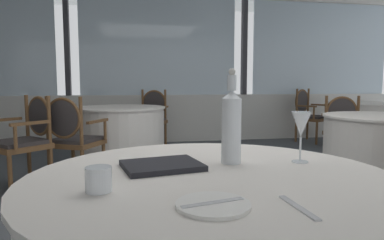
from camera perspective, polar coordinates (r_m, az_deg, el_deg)
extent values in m
plane|color=#4C5156|center=(2.74, 2.49, -16.71)|extent=(13.22, 13.22, 0.00)
cube|color=silver|center=(6.34, -5.20, 0.26)|extent=(10.00, 0.12, 0.85)
cube|color=silver|center=(6.36, -5.33, 11.95)|extent=(2.76, 0.02, 1.73)
cube|color=#333338|center=(6.39, -19.74, 11.59)|extent=(0.08, 0.14, 1.73)
cube|color=silver|center=(7.33, 20.33, 10.81)|extent=(2.76, 0.02, 1.73)
cube|color=#333338|center=(6.66, 8.51, 11.63)|extent=(0.08, 0.14, 1.73)
cylinder|color=white|center=(1.22, 3.23, -9.40)|extent=(1.28, 1.28, 0.02)
cylinder|color=white|center=(0.92, 3.45, -13.65)|extent=(0.19, 0.19, 0.01)
cube|color=silver|center=(0.91, 3.45, -13.34)|extent=(0.17, 0.06, 0.00)
cube|color=silver|center=(0.94, 16.96, -13.47)|extent=(0.03, 0.18, 0.00)
cylinder|color=white|center=(1.37, 6.43, -1.80)|extent=(0.08, 0.08, 0.25)
cone|color=white|center=(1.36, 6.50, 4.14)|extent=(0.08, 0.08, 0.03)
cylinder|color=white|center=(1.36, 6.53, 6.04)|extent=(0.03, 0.03, 0.06)
sphere|color=silver|center=(1.36, 6.55, 7.81)|extent=(0.03, 0.03, 0.03)
cylinder|color=white|center=(1.46, 17.20, -6.52)|extent=(0.06, 0.06, 0.00)
cylinder|color=white|center=(1.45, 17.26, -4.57)|extent=(0.01, 0.01, 0.10)
cone|color=white|center=(1.44, 17.38, -0.69)|extent=(0.08, 0.08, 0.10)
cylinder|color=white|center=(1.06, -15.01, -9.32)|extent=(0.08, 0.08, 0.07)
cube|color=black|center=(1.31, -4.94, -7.40)|extent=(0.32, 0.27, 0.02)
cylinder|color=white|center=(4.71, -11.76, 1.98)|extent=(1.21, 1.21, 0.02)
cylinder|color=white|center=(4.75, -11.66, -2.52)|extent=(1.17, 1.17, 0.73)
cube|color=brown|center=(3.95, -18.27, -3.63)|extent=(0.62, 0.62, 0.05)
cube|color=#383333|center=(3.94, -18.30, -3.02)|extent=(0.57, 0.57, 0.04)
cylinder|color=brown|center=(4.27, -18.82, -5.97)|extent=(0.04, 0.04, 0.39)
cylinder|color=brown|center=(4.05, -14.20, -6.47)|extent=(0.04, 0.04, 0.39)
cylinder|color=brown|center=(3.96, -22.24, -7.03)|extent=(0.04, 0.04, 0.39)
cylinder|color=brown|center=(3.72, -17.42, -7.67)|extent=(0.04, 0.04, 0.39)
cylinder|color=brown|center=(3.88, -22.52, 0.02)|extent=(0.04, 0.04, 0.48)
cylinder|color=brown|center=(3.64, -17.66, -0.17)|extent=(0.04, 0.04, 0.48)
ellipsoid|color=#383333|center=(3.74, -20.32, 0.27)|extent=(0.37, 0.22, 0.41)
torus|color=brown|center=(3.74, -20.32, 0.27)|extent=(0.39, 0.22, 0.42)
cube|color=brown|center=(4.08, -21.09, 0.04)|extent=(0.20, 0.34, 0.03)
cylinder|color=brown|center=(4.21, -19.85, -1.25)|extent=(0.03, 0.03, 0.22)
cube|color=brown|center=(3.80, -15.14, -0.19)|extent=(0.20, 0.34, 0.03)
cylinder|color=brown|center=(3.93, -14.00, -1.57)|extent=(0.03, 0.03, 0.22)
cube|color=brown|center=(5.58, -7.02, -0.38)|extent=(0.62, 0.62, 0.05)
cube|color=#383333|center=(5.57, -7.03, 0.06)|extent=(0.57, 0.57, 0.04)
cylinder|color=brown|center=(5.35, -5.91, -3.16)|extent=(0.04, 0.04, 0.42)
cylinder|color=brown|center=(5.52, -9.74, -2.94)|extent=(0.04, 0.04, 0.42)
cylinder|color=brown|center=(5.72, -4.34, -2.55)|extent=(0.04, 0.04, 0.42)
cylinder|color=brown|center=(5.87, -7.98, -2.36)|extent=(0.04, 0.04, 0.42)
cylinder|color=brown|center=(5.66, -4.38, 2.49)|extent=(0.04, 0.04, 0.49)
cylinder|color=brown|center=(5.82, -8.06, 2.54)|extent=(0.04, 0.04, 0.49)
ellipsoid|color=#383333|center=(5.75, -6.19, 2.77)|extent=(0.37, 0.22, 0.41)
torus|color=brown|center=(5.75, -6.19, 2.77)|extent=(0.39, 0.22, 0.43)
cube|color=brown|center=(5.44, -4.74, 2.07)|extent=(0.20, 0.34, 0.03)
cylinder|color=brown|center=(5.32, -5.29, 0.79)|extent=(0.03, 0.03, 0.22)
cube|color=brown|center=(5.65, -9.46, 2.15)|extent=(0.20, 0.34, 0.03)
cylinder|color=brown|center=(5.53, -10.09, 0.92)|extent=(0.03, 0.03, 0.22)
cylinder|color=white|center=(6.25, 26.65, 2.43)|extent=(1.18, 1.18, 0.02)
cylinder|color=white|center=(6.28, 26.49, -0.97)|extent=(1.15, 1.15, 0.73)
cube|color=brown|center=(6.66, 19.02, 0.16)|extent=(0.63, 0.63, 0.05)
cube|color=#383333|center=(6.65, 19.04, 0.53)|extent=(0.58, 0.58, 0.04)
cylinder|color=brown|center=(6.77, 21.26, -1.71)|extent=(0.04, 0.04, 0.39)
cylinder|color=brown|center=(6.41, 19.68, -2.06)|extent=(0.04, 0.04, 0.39)
cylinder|color=brown|center=(6.95, 18.30, -1.41)|extent=(0.04, 0.04, 0.39)
cylinder|color=brown|center=(6.61, 16.61, -1.73)|extent=(0.04, 0.04, 0.39)
cylinder|color=brown|center=(6.91, 18.44, 2.75)|extent=(0.04, 0.04, 0.52)
cylinder|color=brown|center=(6.56, 16.74, 2.64)|extent=(0.04, 0.04, 0.52)
ellipsoid|color=#383333|center=(6.74, 17.51, 2.92)|extent=(0.36, 0.25, 0.44)
torus|color=brown|center=(6.74, 17.51, 2.92)|extent=(0.40, 0.27, 0.45)
cube|color=brown|center=(6.85, 20.24, 2.33)|extent=(0.23, 0.33, 0.03)
cylinder|color=brown|center=(6.79, 21.26, 1.33)|extent=(0.03, 0.03, 0.22)
cube|color=brown|center=(6.41, 18.19, 2.17)|extent=(0.23, 0.33, 0.03)
cylinder|color=brown|center=(6.35, 19.27, 1.10)|extent=(0.03, 0.03, 0.22)
cube|color=brown|center=(3.75, -26.35, -3.90)|extent=(0.65, 0.65, 0.05)
cube|color=#383333|center=(3.75, -26.38, -3.25)|extent=(0.60, 0.60, 0.04)
cylinder|color=brown|center=(3.54, -27.53, -8.49)|extent=(0.04, 0.04, 0.43)
cylinder|color=brown|center=(3.73, -21.99, -7.53)|extent=(0.04, 0.04, 0.43)
cylinder|color=brown|center=(4.07, -25.01, -6.55)|extent=(0.04, 0.04, 0.43)
cylinder|color=brown|center=(3.65, -22.29, 0.05)|extent=(0.04, 0.04, 0.46)
cylinder|color=brown|center=(3.99, -25.33, 0.40)|extent=(0.04, 0.04, 0.46)
ellipsoid|color=#383333|center=(3.82, -23.70, 0.59)|extent=(0.31, 0.32, 0.39)
torus|color=brown|center=(3.82, -23.70, 0.59)|extent=(0.30, 0.31, 0.40)
cube|color=brown|center=(3.49, -24.91, -0.48)|extent=(0.29, 0.28, 0.03)
cylinder|color=brown|center=(3.44, -26.88, -2.50)|extent=(0.03, 0.03, 0.22)
cube|color=brown|center=(3.94, -28.47, 0.03)|extent=(0.29, 0.28, 0.03)
cylinder|color=white|center=(3.87, 28.48, 0.52)|extent=(1.07, 1.07, 0.02)
cylinder|color=white|center=(3.92, 28.21, -4.93)|extent=(1.04, 1.04, 0.73)
cube|color=brown|center=(4.71, 23.93, -2.31)|extent=(0.56, 0.56, 0.05)
cube|color=#383333|center=(4.71, 23.96, -1.79)|extent=(0.52, 0.52, 0.04)
cylinder|color=brown|center=(4.64, 26.98, -5.36)|extent=(0.04, 0.04, 0.39)
cylinder|color=brown|center=(4.50, 22.26, -5.48)|extent=(0.04, 0.04, 0.39)
cylinder|color=brown|center=(5.00, 25.22, -4.48)|extent=(0.04, 0.04, 0.39)
cylinder|color=brown|center=(4.87, 20.81, -4.56)|extent=(0.04, 0.04, 0.39)
cylinder|color=brown|center=(4.94, 25.47, 0.95)|extent=(0.04, 0.04, 0.46)
cylinder|color=brown|center=(4.81, 21.02, 1.01)|extent=(0.04, 0.04, 0.46)
ellipsoid|color=#383333|center=(4.88, 23.23, 1.26)|extent=(0.39, 0.15, 0.38)
torus|color=brown|center=(4.88, 23.23, 1.26)|extent=(0.39, 0.13, 0.40)
cube|color=brown|center=(4.76, 26.98, 0.60)|extent=(0.13, 0.37, 0.03)
cylinder|color=brown|center=(4.64, 27.58, -0.92)|extent=(0.03, 0.03, 0.22)
cube|color=brown|center=(4.59, 21.21, 0.67)|extent=(0.13, 0.37, 0.03)
cylinder|color=brown|center=(4.46, 21.68, -0.90)|extent=(0.03, 0.03, 0.22)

